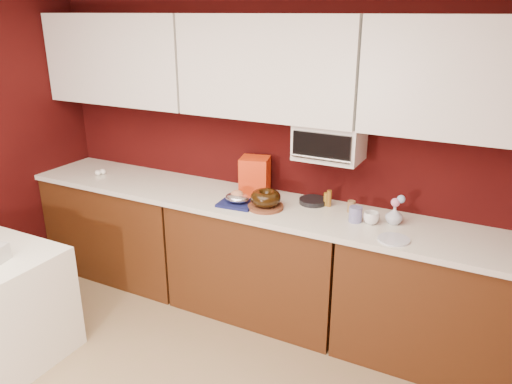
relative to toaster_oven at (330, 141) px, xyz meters
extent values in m
cube|color=#340707|center=(-0.45, 0.15, -0.12)|extent=(4.00, 0.02, 2.50)
cube|color=#48230E|center=(-1.78, -0.17, -0.95)|extent=(1.31, 0.58, 0.86)
cube|color=#48230E|center=(-0.45, -0.17, -0.95)|extent=(1.31, 0.58, 0.86)
cube|color=#48230E|center=(0.88, -0.17, -0.95)|extent=(1.31, 0.58, 0.86)
cube|color=silver|center=(-0.45, -0.17, -0.49)|extent=(4.00, 0.62, 0.04)
cube|color=white|center=(-1.78, -0.02, 0.48)|extent=(1.31, 0.33, 0.70)
cube|color=white|center=(-0.45, -0.02, 0.48)|extent=(1.31, 0.33, 0.70)
cube|color=white|center=(0.88, -0.02, 0.48)|extent=(1.31, 0.33, 0.70)
cube|color=white|center=(0.00, 0.00, 0.00)|extent=(0.45, 0.30, 0.25)
cube|color=black|center=(0.00, -0.16, 0.00)|extent=(0.40, 0.02, 0.18)
cylinder|color=silver|center=(0.00, -0.18, -0.07)|extent=(0.42, 0.02, 0.02)
cylinder|color=brown|center=(-0.37, -0.24, -0.46)|extent=(0.31, 0.31, 0.02)
torus|color=black|center=(-0.37, -0.24, -0.39)|extent=(0.28, 0.28, 0.09)
cube|color=#131748|center=(-0.58, -0.27, -0.47)|extent=(0.27, 0.24, 0.02)
ellipsoid|color=white|center=(-0.58, -0.27, -0.42)|extent=(0.22, 0.21, 0.07)
ellipsoid|color=tan|center=(-0.58, -0.27, -0.40)|extent=(0.11, 0.10, 0.06)
cube|color=red|center=(-0.57, -0.01, -0.33)|extent=(0.25, 0.24, 0.29)
cylinder|color=black|center=(-0.10, 0.00, -0.46)|extent=(0.21, 0.21, 0.03)
imported|color=white|center=(0.37, -0.16, -0.43)|extent=(0.12, 0.12, 0.10)
cylinder|color=navy|center=(0.27, -0.18, -0.42)|extent=(0.10, 0.10, 0.10)
imported|color=silver|center=(0.50, -0.09, -0.41)|extent=(0.12, 0.12, 0.13)
sphere|color=pink|center=(0.50, -0.09, -0.33)|extent=(0.06, 0.06, 0.06)
sphere|color=#89B1DB|center=(0.53, -0.07, -0.30)|extent=(0.05, 0.05, 0.05)
cylinder|color=silver|center=(0.56, -0.35, -0.47)|extent=(0.20, 0.20, 0.01)
cylinder|color=#8C6219|center=(-0.01, 0.00, -0.43)|extent=(0.04, 0.04, 0.10)
cylinder|color=brown|center=(0.19, -0.03, -0.43)|extent=(0.07, 0.07, 0.08)
ellipsoid|color=white|center=(-1.97, -0.23, -0.45)|extent=(0.06, 0.05, 0.05)
ellipsoid|color=white|center=(-1.95, -0.18, -0.45)|extent=(0.06, 0.05, 0.05)
cylinder|color=brown|center=(0.02, 0.00, -0.42)|extent=(0.04, 0.04, 0.12)
camera|label=1|loc=(1.09, -3.18, 0.84)|focal=35.00mm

